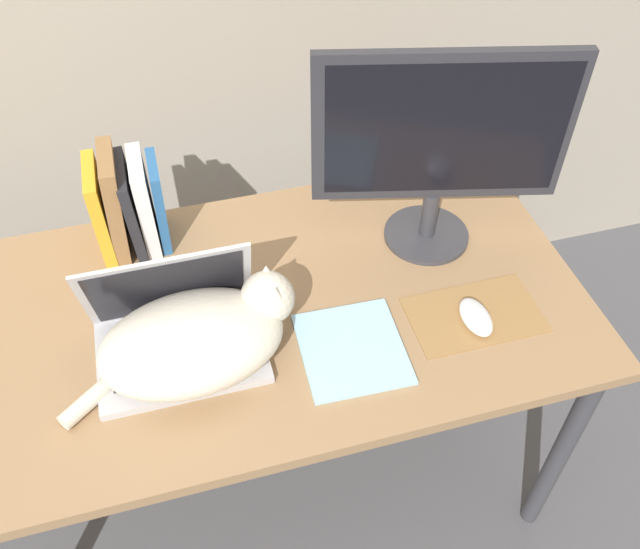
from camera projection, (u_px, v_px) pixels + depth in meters
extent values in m
cube|color=#93704C|center=(251.00, 313.00, 1.42)|extent=(1.40, 0.72, 0.03)
cylinder|color=#38383D|center=(561.00, 452.00, 1.59)|extent=(0.04, 0.04, 0.68)
cylinder|color=#38383D|center=(455.00, 269.00, 2.00)|extent=(0.04, 0.04, 0.68)
cube|color=#B7B7BC|center=(182.00, 352.00, 1.32)|extent=(0.32, 0.22, 0.02)
cube|color=#28282D|center=(182.00, 353.00, 1.30)|extent=(0.26, 0.12, 0.00)
cube|color=#B7B7BC|center=(168.00, 286.00, 1.28)|extent=(0.32, 0.08, 0.21)
cube|color=black|center=(168.00, 288.00, 1.28)|extent=(0.29, 0.07, 0.19)
ellipsoid|color=beige|center=(192.00, 342.00, 1.26)|extent=(0.37, 0.26, 0.13)
sphere|color=beige|center=(268.00, 298.00, 1.30)|extent=(0.11, 0.11, 0.11)
cone|color=beige|center=(266.00, 272.00, 1.29)|extent=(0.04, 0.04, 0.03)
cone|color=beige|center=(275.00, 293.00, 1.25)|extent=(0.04, 0.04, 0.03)
cylinder|color=beige|center=(93.00, 397.00, 1.24)|extent=(0.13, 0.11, 0.03)
cylinder|color=#333338|center=(426.00, 235.00, 1.55)|extent=(0.19, 0.19, 0.01)
cylinder|color=#333338|center=(429.00, 214.00, 1.51)|extent=(0.04, 0.04, 0.11)
cube|color=#28282D|center=(443.00, 128.00, 1.35)|extent=(0.51, 0.14, 0.34)
cube|color=black|center=(446.00, 132.00, 1.34)|extent=(0.47, 0.11, 0.30)
cube|color=olive|center=(474.00, 314.00, 1.39)|extent=(0.27, 0.16, 0.00)
ellipsoid|color=silver|center=(476.00, 317.00, 1.37)|extent=(0.06, 0.10, 0.03)
cube|color=gold|center=(100.00, 211.00, 1.46)|extent=(0.03, 0.15, 0.22)
cube|color=olive|center=(114.00, 203.00, 1.45)|extent=(0.05, 0.15, 0.25)
cube|color=#232328|center=(131.00, 207.00, 1.47)|extent=(0.03, 0.16, 0.21)
cube|color=white|center=(144.00, 202.00, 1.47)|extent=(0.03, 0.14, 0.22)
cube|color=#285B93|center=(159.00, 202.00, 1.48)|extent=(0.03, 0.12, 0.21)
cube|color=#99C6E0|center=(352.00, 349.00, 1.33)|extent=(0.21, 0.22, 0.01)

